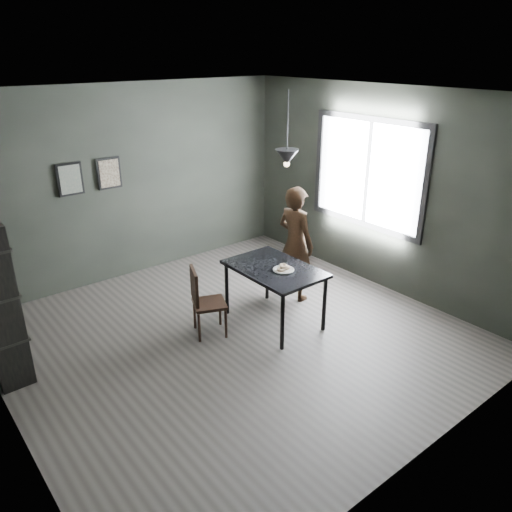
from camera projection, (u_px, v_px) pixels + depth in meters
ground at (236, 337)px, 6.02m from camera, size 5.00×5.00×0.00m
back_wall at (133, 183)px, 7.28m from camera, size 5.00×0.10×2.80m
ceiling at (232, 94)px, 4.94m from camera, size 5.00×5.00×0.02m
window_assembly at (368, 173)px, 6.97m from camera, size 0.04×1.96×1.56m
cafe_table at (274, 273)px, 6.11m from camera, size 0.80×1.20×0.75m
white_plate at (283, 270)px, 5.99m from camera, size 0.23×0.23×0.01m
donut_pile at (284, 268)px, 5.97m from camera, size 0.19×0.14×0.08m
woman at (295, 244)px, 6.70m from camera, size 0.43×0.61×1.58m
wood_chair at (203, 298)px, 5.90m from camera, size 0.49×0.49×0.86m
pendant_lamp at (287, 157)px, 5.79m from camera, size 0.28×0.28×0.86m
framed_print_left at (70, 179)px, 6.66m from camera, size 0.34×0.04×0.44m
framed_print_right at (109, 173)px, 6.98m from camera, size 0.34×0.04×0.44m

